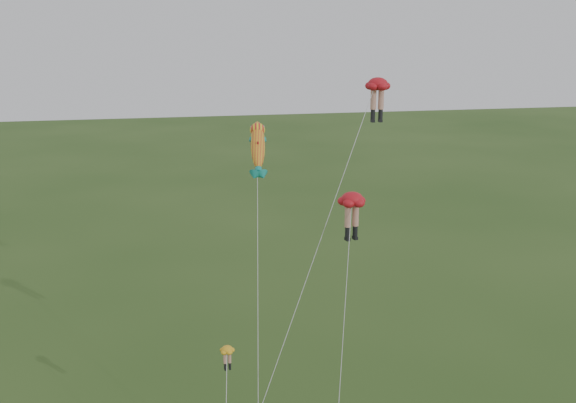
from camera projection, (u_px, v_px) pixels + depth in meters
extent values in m
ellipsoid|color=#B6121B|center=(378.00, 84.00, 35.89)|extent=(1.53, 1.53, 0.73)
cylinder|color=tan|center=(373.00, 99.00, 36.08)|extent=(0.33, 0.33, 1.12)
cylinder|color=black|center=(373.00, 114.00, 36.29)|extent=(0.25, 0.25, 0.56)
cube|color=black|center=(373.00, 121.00, 36.38)|extent=(0.20, 0.33, 0.16)
cylinder|color=tan|center=(381.00, 99.00, 36.15)|extent=(0.33, 0.33, 1.12)
cylinder|color=black|center=(380.00, 114.00, 36.36)|extent=(0.25, 0.25, 0.56)
cube|color=black|center=(380.00, 121.00, 36.45)|extent=(0.20, 0.33, 0.16)
cylinder|color=silver|center=(308.00, 274.00, 33.79)|extent=(9.75, 7.60, 19.84)
ellipsoid|color=#B6121B|center=(352.00, 199.00, 32.30)|extent=(1.79, 1.79, 0.74)
cylinder|color=tan|center=(348.00, 216.00, 32.43)|extent=(0.33, 0.33, 1.13)
cylinder|color=black|center=(348.00, 232.00, 32.65)|extent=(0.26, 0.26, 0.56)
cube|color=black|center=(347.00, 239.00, 32.74)|extent=(0.26, 0.36, 0.16)
cylinder|color=tan|center=(356.00, 215.00, 32.62)|extent=(0.33, 0.33, 1.13)
cylinder|color=black|center=(355.00, 231.00, 32.84)|extent=(0.26, 0.26, 0.56)
cube|color=black|center=(355.00, 238.00, 32.93)|extent=(0.26, 0.36, 0.16)
cylinder|color=silver|center=(342.00, 347.00, 31.60)|extent=(2.18, 4.81, 14.50)
ellipsoid|color=gold|center=(227.00, 349.00, 32.06)|extent=(0.83, 0.83, 0.38)
cylinder|color=tan|center=(225.00, 358.00, 32.14)|extent=(0.17, 0.17, 0.59)
cylinder|color=black|center=(225.00, 366.00, 32.25)|extent=(0.13, 0.13, 0.29)
cube|color=black|center=(225.00, 369.00, 32.30)|extent=(0.11, 0.18, 0.09)
cylinder|color=tan|center=(230.00, 357.00, 32.20)|extent=(0.17, 0.17, 0.59)
cylinder|color=black|center=(230.00, 365.00, 32.32)|extent=(0.13, 0.13, 0.29)
cube|color=black|center=(230.00, 368.00, 32.37)|extent=(0.11, 0.18, 0.09)
ellipsoid|color=yellow|center=(258.00, 145.00, 35.79)|extent=(1.33, 3.05, 2.91)
sphere|color=yellow|center=(258.00, 145.00, 35.79)|extent=(1.08, 1.39, 1.27)
cone|color=#15887E|center=(258.00, 145.00, 35.79)|extent=(0.87, 1.29, 1.20)
cone|color=#15887E|center=(258.00, 145.00, 35.79)|extent=(0.87, 1.29, 1.20)
cone|color=#15887E|center=(258.00, 145.00, 35.79)|extent=(0.50, 0.72, 0.67)
cone|color=#15887E|center=(258.00, 145.00, 35.79)|extent=(0.50, 0.72, 0.67)
cone|color=#AD121E|center=(258.00, 145.00, 35.79)|extent=(0.53, 0.72, 0.67)
cylinder|color=silver|center=(258.00, 308.00, 34.10)|extent=(1.47, 7.68, 16.19)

